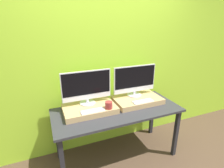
# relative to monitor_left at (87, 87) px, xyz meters

# --- Properties ---
(wall_back) EXTENTS (8.00, 0.04, 2.60)m
(wall_back) POSITION_rel_monitor_left_xyz_m (0.35, 0.24, 0.23)
(wall_back) COLOR #9ED12D
(wall_back) RESTS_ON ground_plane
(workbench) EXTENTS (1.69, 0.71, 0.77)m
(workbench) POSITION_rel_monitor_left_xyz_m (0.35, -0.19, -0.39)
(workbench) COLOR #2D2D33
(workbench) RESTS_ON ground_plane
(wooden_riser_left) EXTENTS (0.67, 0.42, 0.07)m
(wooden_riser_left) POSITION_rel_monitor_left_xyz_m (0.00, -0.10, -0.27)
(wooden_riser_left) COLOR tan
(wooden_riser_left) RESTS_ON workbench
(monitor_left) EXTENTS (0.65, 0.21, 0.45)m
(monitor_left) POSITION_rel_monitor_left_xyz_m (0.00, 0.00, 0.00)
(monitor_left) COLOR silver
(monitor_left) RESTS_ON wooden_riser_left
(keyboard_left) EXTENTS (0.30, 0.10, 0.01)m
(keyboard_left) POSITION_rel_monitor_left_xyz_m (0.00, -0.25, -0.23)
(keyboard_left) COLOR silver
(keyboard_left) RESTS_ON wooden_riser_left
(mug) EXTENTS (0.09, 0.09, 0.09)m
(mug) POSITION_rel_monitor_left_xyz_m (0.21, -0.25, -0.19)
(mug) COLOR #9E332D
(mug) RESTS_ON wooden_riser_left
(wooden_riser_right) EXTENTS (0.67, 0.42, 0.07)m
(wooden_riser_right) POSITION_rel_monitor_left_xyz_m (0.71, -0.10, -0.27)
(wooden_riser_right) COLOR tan
(wooden_riser_right) RESTS_ON workbench
(monitor_right) EXTENTS (0.65, 0.21, 0.45)m
(monitor_right) POSITION_rel_monitor_left_xyz_m (0.71, 0.00, 0.00)
(monitor_right) COLOR silver
(monitor_right) RESTS_ON wooden_riser_right
(keyboard_right) EXTENTS (0.30, 0.10, 0.01)m
(keyboard_right) POSITION_rel_monitor_left_xyz_m (0.71, -0.25, -0.23)
(keyboard_right) COLOR silver
(keyboard_right) RESTS_ON wooden_riser_right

